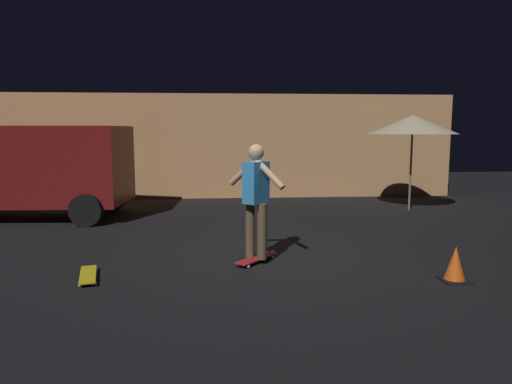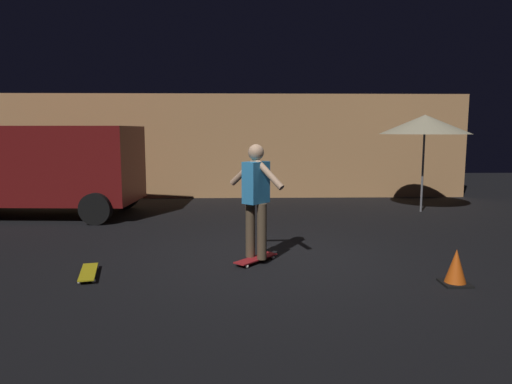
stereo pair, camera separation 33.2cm
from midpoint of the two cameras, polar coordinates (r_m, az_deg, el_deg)
ground_plane at (r=7.07m, az=3.37°, el=-8.26°), size 28.00×28.00×0.00m
low_building at (r=15.30m, az=-1.67°, el=5.92°), size 13.26×4.26×2.96m
parked_van at (r=11.52m, az=-25.12°, el=3.05°), size 4.70×2.42×2.03m
patio_umbrella at (r=11.66m, az=20.94°, el=7.80°), size 2.10×2.10×2.30m
skateboard_ridden at (r=6.86m, az=1.40°, el=-8.26°), size 0.67×0.72×0.07m
skateboard_spare at (r=6.57m, az=-18.66°, el=-9.40°), size 0.38×0.81×0.07m
skater at (r=6.66m, az=1.43°, el=-0.12°), size 0.80×0.72×1.67m
traffic_cone at (r=6.46m, az=24.87°, el=-8.57°), size 0.34×0.34×0.46m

